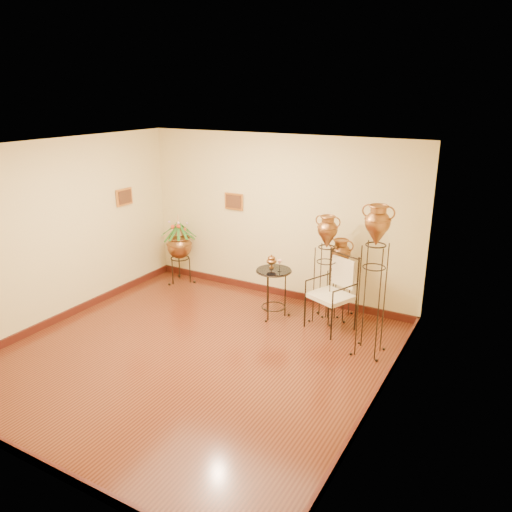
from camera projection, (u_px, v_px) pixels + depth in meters
The scene contains 8 objects.
ground at pixel (194, 355), 6.85m from camera, with size 5.00×5.00×0.00m, color #632C17.
room_shell at pixel (189, 234), 6.32m from camera, with size 5.02×5.02×2.81m.
amphora_tall at pixel (373, 280), 6.58m from camera, with size 0.51×0.51×2.11m.
amphora_mid at pixel (326, 268), 7.63m from camera, with size 0.46×0.46×1.72m.
amphora_short at pixel (339, 278), 7.83m from camera, with size 0.49×0.49×1.31m.
planter_urn at pixel (179, 243), 9.26m from camera, with size 0.74×0.74×1.36m.
armchair at pixel (331, 293), 7.45m from camera, with size 0.83×0.80×1.15m.
side_table at pixel (274, 292), 7.92m from camera, with size 0.57×0.57×1.00m.
Camera 1 is at (3.72, -4.88, 3.45)m, focal length 35.00 mm.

